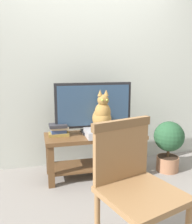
# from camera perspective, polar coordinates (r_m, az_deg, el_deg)

# --- Properties ---
(ground_plane) EXTENTS (12.00, 12.00, 0.00)m
(ground_plane) POSITION_cam_1_polar(r_m,az_deg,el_deg) (2.60, 2.42, -19.34)
(ground_plane) COLOR gray
(back_wall) EXTENTS (7.00, 0.12, 2.80)m
(back_wall) POSITION_cam_1_polar(r_m,az_deg,el_deg) (3.23, -2.64, 12.56)
(back_wall) COLOR #B7BCB2
(back_wall) RESTS_ON ground
(tv_stand) EXTENTS (1.16, 0.45, 0.51)m
(tv_stand) POSITION_cam_1_polar(r_m,az_deg,el_deg) (2.92, -0.24, -8.22)
(tv_stand) COLOR brown
(tv_stand) RESTS_ON ground
(tv) EXTENTS (0.91, 0.20, 0.60)m
(tv) POSITION_cam_1_polar(r_m,az_deg,el_deg) (2.87, -0.57, 1.23)
(tv) COLOR black
(tv) RESTS_ON tv_stand
(media_box) EXTENTS (0.37, 0.30, 0.08)m
(media_box) POSITION_cam_1_polar(r_m,az_deg,el_deg) (2.79, 1.35, -4.85)
(media_box) COLOR #ADADB2
(media_box) RESTS_ON tv_stand
(cat) EXTENTS (0.21, 0.36, 0.46)m
(cat) POSITION_cam_1_polar(r_m,az_deg,el_deg) (2.73, 1.48, -0.74)
(cat) COLOR olive
(cat) RESTS_ON media_box
(wooden_chair) EXTENTS (0.60, 0.60, 0.94)m
(wooden_chair) POSITION_cam_1_polar(r_m,az_deg,el_deg) (1.71, 8.67, -15.23)
(wooden_chair) COLOR olive
(wooden_chair) RESTS_ON ground
(book_stack) EXTENTS (0.24, 0.20, 0.14)m
(book_stack) POSITION_cam_1_polar(r_m,az_deg,el_deg) (2.84, -8.74, -4.09)
(book_stack) COLOR olive
(book_stack) RESTS_ON tv_stand
(potted_plant) EXTENTS (0.37, 0.37, 0.63)m
(potted_plant) POSITION_cam_1_polar(r_m,az_deg,el_deg) (3.16, 16.64, -6.86)
(potted_plant) COLOR #9E6B4C
(potted_plant) RESTS_ON ground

